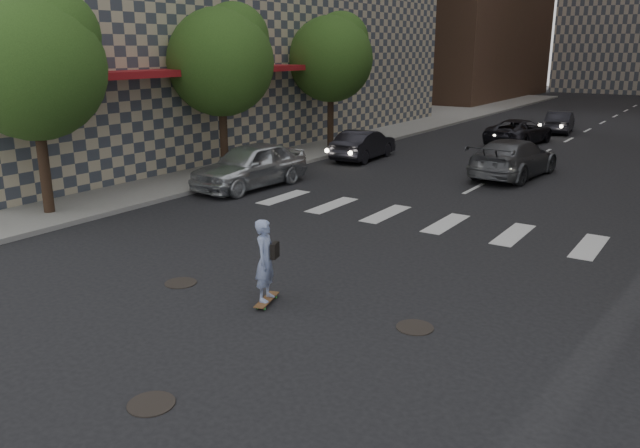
# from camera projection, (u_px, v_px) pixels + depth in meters

# --- Properties ---
(ground) EXTENTS (160.00, 160.00, 0.00)m
(ground) POSITION_uv_depth(u_px,v_px,m) (210.00, 324.00, 11.76)
(ground) COLOR black
(ground) RESTS_ON ground
(sidewalk_left) EXTENTS (13.00, 80.00, 0.15)m
(sidewalk_left) POSITION_uv_depth(u_px,v_px,m) (266.00, 137.00, 35.48)
(sidewalk_left) COLOR gray
(sidewalk_left) RESTS_ON ground
(tree_a) EXTENTS (4.20, 4.20, 6.60)m
(tree_a) POSITION_uv_depth(u_px,v_px,m) (36.00, 61.00, 18.04)
(tree_a) COLOR #382619
(tree_a) RESTS_ON sidewalk_left
(tree_b) EXTENTS (4.20, 4.20, 6.60)m
(tree_b) POSITION_uv_depth(u_px,v_px,m) (224.00, 57.00, 24.44)
(tree_b) COLOR #382619
(tree_b) RESTS_ON sidewalk_left
(tree_c) EXTENTS (4.20, 4.20, 6.60)m
(tree_c) POSITION_uv_depth(u_px,v_px,m) (333.00, 55.00, 30.85)
(tree_c) COLOR #382619
(tree_c) RESTS_ON sidewalk_left
(manhole_a) EXTENTS (0.70, 0.70, 0.02)m
(manhole_a) POSITION_uv_depth(u_px,v_px,m) (151.00, 404.00, 9.12)
(manhole_a) COLOR black
(manhole_a) RESTS_ON ground
(manhole_b) EXTENTS (0.70, 0.70, 0.02)m
(manhole_b) POSITION_uv_depth(u_px,v_px,m) (181.00, 283.00, 13.79)
(manhole_b) COLOR black
(manhole_b) RESTS_ON ground
(manhole_c) EXTENTS (0.70, 0.70, 0.02)m
(manhole_c) POSITION_uv_depth(u_px,v_px,m) (415.00, 327.00, 11.60)
(manhole_c) COLOR black
(manhole_c) RESTS_ON ground
(skateboarder) EXTENTS (0.56, 0.92, 1.78)m
(skateboarder) POSITION_uv_depth(u_px,v_px,m) (266.00, 260.00, 12.45)
(skateboarder) COLOR brown
(skateboarder) RESTS_ON ground
(silver_sedan) EXTENTS (2.28, 4.99, 1.66)m
(silver_sedan) POSITION_uv_depth(u_px,v_px,m) (250.00, 165.00, 22.98)
(silver_sedan) COLOR silver
(silver_sedan) RESTS_ON ground
(traffic_car_a) EXTENTS (1.73, 4.24, 1.37)m
(traffic_car_a) POSITION_uv_depth(u_px,v_px,m) (364.00, 145.00, 28.79)
(traffic_car_a) COLOR black
(traffic_car_a) RESTS_ON ground
(traffic_car_b) EXTENTS (2.55, 5.40, 1.52)m
(traffic_car_b) POSITION_uv_depth(u_px,v_px,m) (514.00, 158.00, 24.89)
(traffic_car_b) COLOR #515358
(traffic_car_b) RESTS_ON ground
(traffic_car_c) EXTENTS (2.82, 5.00, 1.32)m
(traffic_car_c) POSITION_uv_depth(u_px,v_px,m) (519.00, 131.00, 33.42)
(traffic_car_c) COLOR black
(traffic_car_c) RESTS_ON ground
(traffic_car_e) EXTENTS (1.86, 4.09, 1.30)m
(traffic_car_e) POSITION_uv_depth(u_px,v_px,m) (560.00, 122.00, 37.68)
(traffic_car_e) COLOR black
(traffic_car_e) RESTS_ON ground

